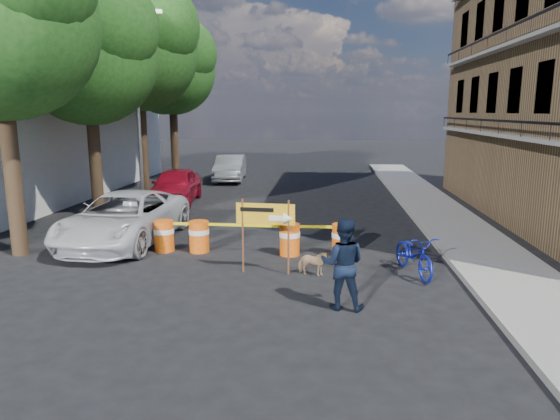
% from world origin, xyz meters
% --- Properties ---
extents(ground, '(120.00, 120.00, 0.00)m').
position_xyz_m(ground, '(0.00, 0.00, 0.00)').
color(ground, black).
rests_on(ground, ground).
extents(sidewalk_east, '(2.40, 40.00, 0.15)m').
position_xyz_m(sidewalk_east, '(6.20, 6.00, 0.07)').
color(sidewalk_east, gray).
rests_on(sidewalk_east, ground).
extents(tree_mid_a, '(5.25, 5.00, 8.68)m').
position_xyz_m(tree_mid_a, '(-6.74, 7.00, 6.01)').
color(tree_mid_a, '#332316').
rests_on(tree_mid_a, ground).
extents(tree_mid_b, '(5.67, 5.40, 9.62)m').
position_xyz_m(tree_mid_b, '(-6.73, 12.00, 6.71)').
color(tree_mid_b, '#332316').
rests_on(tree_mid_b, ground).
extents(tree_far, '(5.04, 4.80, 8.84)m').
position_xyz_m(tree_far, '(-6.74, 17.00, 6.22)').
color(tree_far, '#332316').
rests_on(tree_far, ground).
extents(streetlamp, '(1.25, 0.18, 8.00)m').
position_xyz_m(streetlamp, '(-5.93, 9.50, 4.38)').
color(streetlamp, gray).
rests_on(streetlamp, ground).
extents(barrel_far_left, '(0.58, 0.58, 0.90)m').
position_xyz_m(barrel_far_left, '(-2.86, 2.70, 0.47)').
color(barrel_far_left, '#E5410D').
rests_on(barrel_far_left, ground).
extents(barrel_mid_left, '(0.58, 0.58, 0.90)m').
position_xyz_m(barrel_mid_left, '(-1.84, 2.72, 0.47)').
color(barrel_mid_left, '#E5410D').
rests_on(barrel_mid_left, ground).
extents(barrel_mid_right, '(0.58, 0.58, 0.90)m').
position_xyz_m(barrel_mid_right, '(0.77, 2.62, 0.47)').
color(barrel_mid_right, '#E5410D').
rests_on(barrel_mid_right, ground).
extents(barrel_far_right, '(0.58, 0.58, 0.90)m').
position_xyz_m(barrel_far_right, '(2.22, 2.68, 0.47)').
color(barrel_far_right, '#E5410D').
rests_on(barrel_far_right, ground).
extents(detour_sign, '(1.46, 0.29, 1.88)m').
position_xyz_m(detour_sign, '(0.47, 0.94, 1.37)').
color(detour_sign, '#592D19').
rests_on(detour_sign, ground).
extents(pedestrian, '(0.99, 0.81, 1.88)m').
position_xyz_m(pedestrian, '(2.10, -1.11, 0.94)').
color(pedestrian, black).
rests_on(pedestrian, ground).
extents(bicycle, '(0.94, 1.19, 1.98)m').
position_xyz_m(bicycle, '(3.94, 1.20, 0.99)').
color(bicycle, '#1522AE').
rests_on(bicycle, ground).
extents(dog, '(0.81, 0.49, 0.63)m').
position_xyz_m(dog, '(1.44, 0.89, 0.32)').
color(dog, tan).
rests_on(dog, ground).
extents(suv_white, '(2.86, 5.66, 1.54)m').
position_xyz_m(suv_white, '(-4.36, 3.50, 0.77)').
color(suv_white, silver).
rests_on(suv_white, ground).
extents(sedan_red, '(2.19, 4.63, 1.53)m').
position_xyz_m(sedan_red, '(-4.80, 10.33, 0.76)').
color(sedan_red, '#A30D24').
rests_on(sedan_red, ground).
extents(sedan_silver, '(1.92, 4.58, 1.47)m').
position_xyz_m(sedan_silver, '(-3.74, 17.56, 0.74)').
color(sedan_silver, '#ACADB3').
rests_on(sedan_silver, ground).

